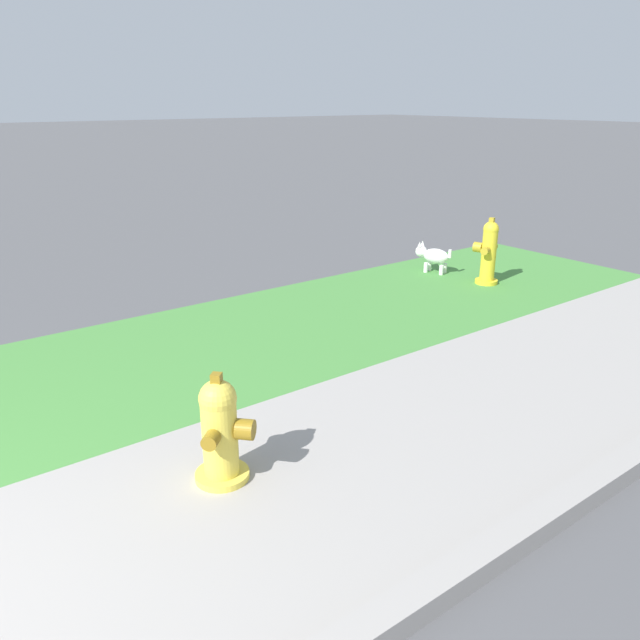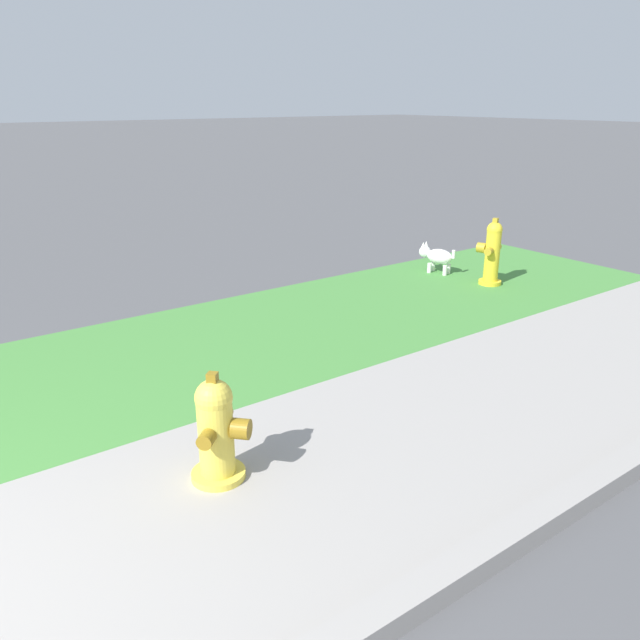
% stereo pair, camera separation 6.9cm
% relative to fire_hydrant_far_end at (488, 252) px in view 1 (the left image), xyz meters
% --- Properties ---
extents(fire_hydrant_far_end, '(0.36, 0.33, 0.80)m').
position_rel_fire_hydrant_far_end_xyz_m(fire_hydrant_far_end, '(0.00, 0.00, 0.00)').
color(fire_hydrant_far_end, yellow).
rests_on(fire_hydrant_far_end, ground).
extents(fire_hydrant_at_driveway, '(0.35, 0.35, 0.68)m').
position_rel_fire_hydrant_far_end_xyz_m(fire_hydrant_at_driveway, '(-4.51, -1.71, -0.06)').
color(fire_hydrant_at_driveway, yellow).
rests_on(fire_hydrant_at_driveway, ground).
extents(small_white_dog, '(0.28, 0.48, 0.38)m').
position_rel_fire_hydrant_far_end_xyz_m(small_white_dog, '(-0.14, 0.74, -0.17)').
color(small_white_dog, white).
rests_on(small_white_dog, ground).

